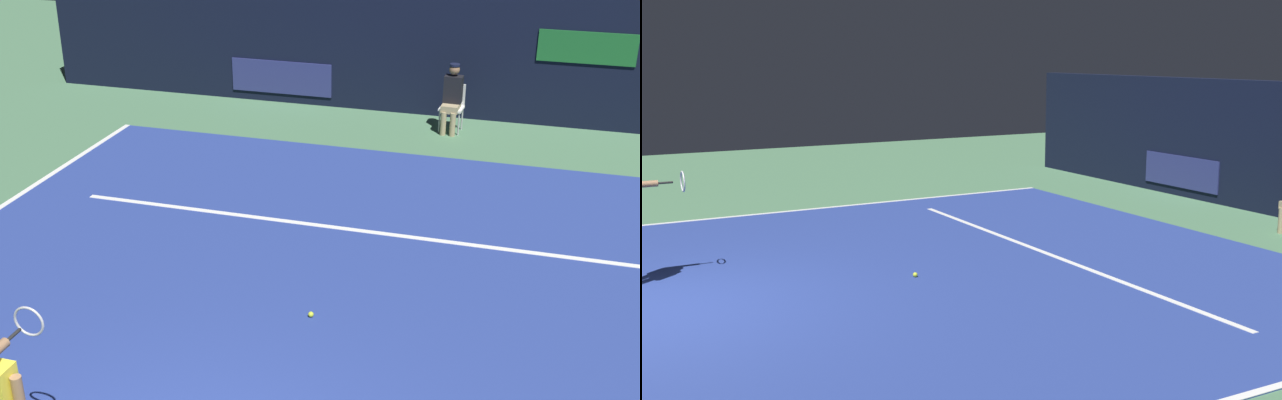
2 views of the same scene
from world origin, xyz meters
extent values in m
plane|color=#4C7A56|center=(0.00, 4.02, 0.00)|extent=(32.17, 32.17, 0.00)
cube|color=navy|center=(0.00, 4.02, 0.01)|extent=(10.63, 10.04, 0.01)
cube|color=white|center=(-5.26, 4.02, 0.01)|extent=(0.10, 10.04, 0.01)
cube|color=white|center=(0.00, 5.78, 0.01)|extent=(8.29, 0.10, 0.01)
cube|color=navy|center=(-2.83, 11.33, 0.55)|extent=(2.20, 0.04, 0.70)
cylinder|color=black|center=(-1.52, 0.33, 1.35)|extent=(0.03, 0.30, 0.03)
torus|color=#B2B2B7|center=(-1.52, 0.61, 1.35)|extent=(0.30, 0.02, 0.30)
cylinder|color=#B2B2B7|center=(0.69, 10.34, 0.23)|extent=(0.03, 0.03, 0.46)
cylinder|color=tan|center=(0.78, 10.24, 0.23)|extent=(0.11, 0.11, 0.46)
sphere|color=#CCE033|center=(0.23, 3.38, 0.05)|extent=(0.07, 0.07, 0.07)
camera|label=1|loc=(2.64, -4.52, 5.28)|focal=45.71mm
camera|label=2|loc=(10.03, -1.24, 3.13)|focal=44.53mm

